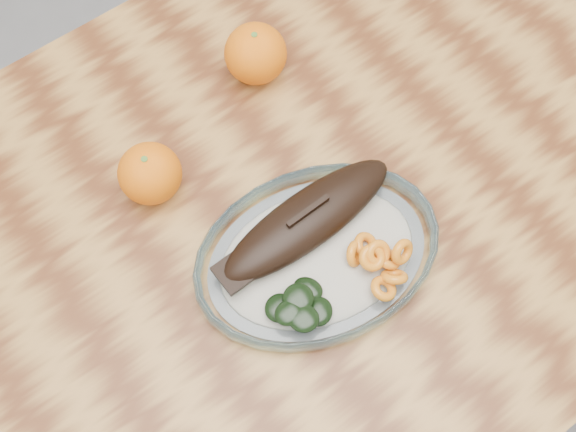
% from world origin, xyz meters
% --- Properties ---
extents(ground, '(3.00, 3.00, 0.00)m').
position_xyz_m(ground, '(0.00, 0.00, 0.00)').
color(ground, slate).
rests_on(ground, ground).
extents(dining_table, '(1.20, 0.80, 0.75)m').
position_xyz_m(dining_table, '(0.00, 0.00, 0.65)').
color(dining_table, '#592D15').
rests_on(dining_table, ground).
extents(plated_meal, '(0.65, 0.65, 0.08)m').
position_xyz_m(plated_meal, '(0.06, -0.07, 0.77)').
color(plated_meal, white).
rests_on(plated_meal, dining_table).
extents(orange_left, '(0.08, 0.08, 0.08)m').
position_xyz_m(orange_left, '(-0.05, 0.12, 0.79)').
color(orange_left, '#E55004').
rests_on(orange_left, dining_table).
extents(orange_right, '(0.08, 0.08, 0.08)m').
position_xyz_m(orange_right, '(0.16, 0.19, 0.79)').
color(orange_right, '#E55004').
rests_on(orange_right, dining_table).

